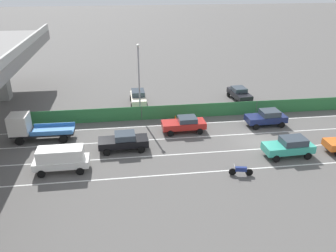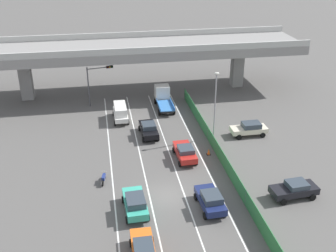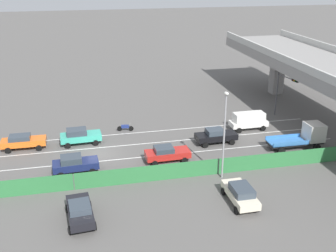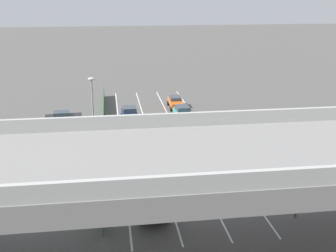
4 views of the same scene
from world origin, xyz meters
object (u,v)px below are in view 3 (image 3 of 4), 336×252
(car_sedan_black, at_px, (216,135))
(car_sedan_red, at_px, (167,153))
(car_sedan_navy, at_px, (75,164))
(traffic_cone, at_px, (178,170))
(car_taxi_teal, at_px, (80,136))
(parked_sedan_cream, at_px, (241,193))
(flatbed_truck_blue, at_px, (306,136))
(car_van_white, at_px, (249,120))
(motorcycle, at_px, (125,127))
(parked_sedan_dark, at_px, (80,211))
(street_lamp, at_px, (224,128))
(car_taxi_orange, at_px, (23,141))
(traffic_light, at_px, (284,88))

(car_sedan_black, bearing_deg, car_sedan_red, -63.05)
(car_sedan_navy, distance_m, traffic_cone, 9.85)
(car_sedan_red, relative_size, car_taxi_teal, 1.01)
(parked_sedan_cream, relative_size, traffic_cone, 6.02)
(flatbed_truck_blue, bearing_deg, car_van_white, -148.56)
(motorcycle, bearing_deg, car_taxi_teal, -63.82)
(parked_sedan_dark, relative_size, street_lamp, 0.55)
(parked_sedan_cream, bearing_deg, street_lamp, 179.66)
(parked_sedan_dark, height_order, street_lamp, street_lamp)
(car_sedan_navy, relative_size, car_van_white, 0.97)
(street_lamp, bearing_deg, car_sedan_red, -135.98)
(car_taxi_orange, bearing_deg, car_taxi_teal, 90.21)
(car_sedan_red, bearing_deg, parked_sedan_dark, -45.49)
(car_sedan_navy, height_order, traffic_cone, car_sedan_navy)
(car_sedan_black, distance_m, parked_sedan_cream, 12.27)
(car_taxi_orange, xyz_separation_m, street_lamp, (10.70, 18.66, 4.05))
(car_van_white, xyz_separation_m, motorcycle, (-2.71, -14.52, -0.73))
(traffic_light, height_order, traffic_cone, traffic_light)
(car_sedan_red, bearing_deg, car_sedan_navy, -87.47)
(car_taxi_orange, relative_size, car_sedan_black, 1.00)
(traffic_light, distance_m, traffic_cone, 20.72)
(car_taxi_teal, bearing_deg, traffic_light, 95.95)
(car_sedan_black, height_order, parked_sedan_cream, car_sedan_black)
(parked_sedan_cream, bearing_deg, car_sedan_navy, -122.66)
(car_van_white, bearing_deg, parked_sedan_dark, -53.73)
(parked_sedan_cream, bearing_deg, car_sedan_red, -154.54)
(parked_sedan_dark, bearing_deg, flatbed_truck_blue, 109.49)
(car_sedan_red, bearing_deg, car_sedan_black, 116.95)
(car_sedan_red, distance_m, parked_sedan_dark, 12.25)
(traffic_light, bearing_deg, car_sedan_black, -61.96)
(car_sedan_red, bearing_deg, car_taxi_orange, -113.58)
(flatbed_truck_blue, xyz_separation_m, parked_sedan_dark, (8.50, -24.02, -0.49))
(street_lamp, bearing_deg, motorcycle, -151.13)
(flatbed_truck_blue, relative_size, motorcycle, 3.10)
(parked_sedan_dark, relative_size, traffic_cone, 6.19)
(car_van_white, height_order, motorcycle, car_van_white)
(traffic_light, bearing_deg, traffic_cone, -54.67)
(car_taxi_teal, height_order, parked_sedan_dark, car_taxi_teal)
(motorcycle, bearing_deg, car_taxi_orange, -76.86)
(street_lamp, bearing_deg, car_van_white, 146.05)
(motorcycle, bearing_deg, parked_sedan_dark, -17.89)
(motorcycle, bearing_deg, car_sedan_navy, -32.60)
(car_sedan_navy, height_order, flatbed_truck_blue, flatbed_truck_blue)
(car_sedan_black, xyz_separation_m, parked_sedan_dark, (11.77, -14.99, -0.01))
(car_sedan_red, xyz_separation_m, car_van_white, (-6.21, 11.43, 0.30))
(car_sedan_red, height_order, car_taxi_orange, car_sedan_red)
(flatbed_truck_blue, distance_m, traffic_light, 9.61)
(parked_sedan_cream, distance_m, street_lamp, 6.03)
(street_lamp, bearing_deg, parked_sedan_dark, -72.25)
(car_taxi_orange, distance_m, car_van_white, 25.83)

